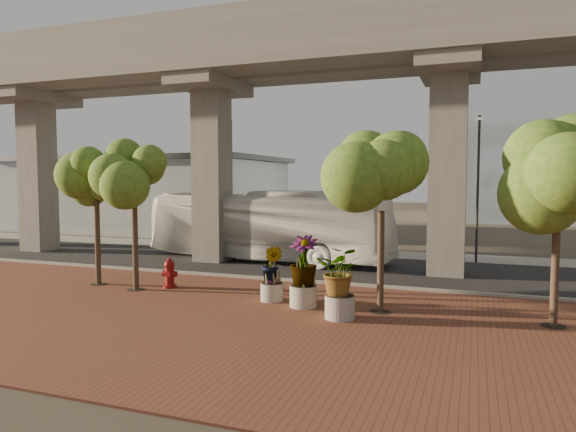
% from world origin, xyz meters
% --- Properties ---
extents(ground, '(160.00, 160.00, 0.00)m').
position_xyz_m(ground, '(0.00, 0.00, 0.00)').
color(ground, '#3D382C').
rests_on(ground, ground).
extents(brick_plaza, '(70.00, 13.00, 0.06)m').
position_xyz_m(brick_plaza, '(0.00, -8.00, 0.03)').
color(brick_plaza, brown).
rests_on(brick_plaza, ground).
extents(asphalt_road, '(90.00, 8.00, 0.04)m').
position_xyz_m(asphalt_road, '(0.00, 2.00, 0.02)').
color(asphalt_road, black).
rests_on(asphalt_road, ground).
extents(curb_strip, '(70.00, 0.25, 0.16)m').
position_xyz_m(curb_strip, '(0.00, -2.00, 0.08)').
color(curb_strip, gray).
rests_on(curb_strip, ground).
extents(far_sidewalk, '(90.00, 3.00, 0.06)m').
position_xyz_m(far_sidewalk, '(0.00, 7.50, 0.03)').
color(far_sidewalk, gray).
rests_on(far_sidewalk, ground).
extents(transit_viaduct, '(72.00, 5.60, 12.40)m').
position_xyz_m(transit_viaduct, '(0.00, 2.00, 7.29)').
color(transit_viaduct, gray).
rests_on(transit_viaduct, ground).
extents(station_pavilion, '(23.00, 13.00, 6.30)m').
position_xyz_m(station_pavilion, '(-20.00, 16.00, 3.22)').
color(station_pavilion, '#B1C4CA').
rests_on(station_pavilion, ground).
extents(transit_bus, '(13.69, 4.47, 3.75)m').
position_xyz_m(transit_bus, '(-3.25, 3.10, 1.87)').
color(transit_bus, white).
rests_on(transit_bus, ground).
extents(fire_hydrant, '(0.59, 0.53, 1.19)m').
position_xyz_m(fire_hydrant, '(-4.22, -4.87, 0.63)').
color(fire_hydrant, maroon).
rests_on(fire_hydrant, ground).
extents(planter_front, '(2.07, 2.07, 2.27)m').
position_xyz_m(planter_front, '(3.32, -7.02, 1.44)').
color(planter_front, '#A19E91').
rests_on(planter_front, ground).
extents(planter_right, '(2.28, 2.28, 2.43)m').
position_xyz_m(planter_right, '(1.79, -5.99, 1.53)').
color(planter_right, gray).
rests_on(planter_right, ground).
extents(planter_left, '(1.80, 1.80, 1.98)m').
position_xyz_m(planter_left, '(0.46, -5.55, 1.26)').
color(planter_left, '#A8A298').
rests_on(planter_left, ground).
extents(street_tree_far_west, '(3.23, 3.23, 5.96)m').
position_xyz_m(street_tree_far_west, '(-7.34, -5.33, 4.52)').
color(street_tree_far_west, '#4F3D2D').
rests_on(street_tree_far_west, ground).
extents(street_tree_near_west, '(3.03, 3.03, 5.97)m').
position_xyz_m(street_tree_near_west, '(-5.24, -5.67, 4.62)').
color(street_tree_near_west, '#4F3D2D').
rests_on(street_tree_near_west, ground).
extents(street_tree_near_east, '(3.74, 3.74, 6.11)m').
position_xyz_m(street_tree_near_east, '(4.36, -5.80, 4.44)').
color(street_tree_near_east, '#4F3D2D').
rests_on(street_tree_near_east, ground).
extents(street_tree_far_east, '(3.82, 3.82, 6.22)m').
position_xyz_m(street_tree_far_east, '(9.43, -5.68, 4.52)').
color(street_tree_far_east, '#4F3D2D').
rests_on(street_tree_far_east, ground).
extents(streetlamp_west, '(0.40, 1.18, 8.11)m').
position_xyz_m(streetlamp_west, '(-7.57, 7.39, 4.73)').
color(streetlamp_west, '#2B2C30').
rests_on(streetlamp_west, ground).
extents(streetlamp_east, '(0.37, 1.09, 7.53)m').
position_xyz_m(streetlamp_east, '(7.31, 5.98, 4.40)').
color(streetlamp_east, '#2B2B30').
rests_on(streetlamp_east, ground).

